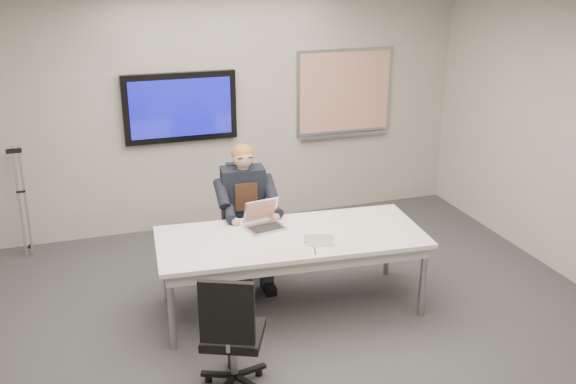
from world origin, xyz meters
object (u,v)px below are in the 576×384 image
object	(u,v)px
laptop	(264,220)
conference_table	(291,244)
seated_person	(248,229)
office_chair_far	(244,242)
office_chair_near	(233,352)

from	to	relation	value
laptop	conference_table	bearing A→B (deg)	-67.04
conference_table	seated_person	size ratio (longest dim) A/B	1.78
office_chair_far	office_chair_near	bearing A→B (deg)	-88.40
conference_table	seated_person	bearing A→B (deg)	112.90
conference_table	laptop	xyz separation A→B (m)	(-0.18, 0.27, 0.15)
office_chair_near	seated_person	xyz separation A→B (m)	(0.58, 1.67, 0.25)
conference_table	office_chair_far	distance (m)	1.01
seated_person	laptop	xyz separation A→B (m)	(0.04, -0.40, 0.24)
laptop	seated_person	bearing A→B (deg)	85.80
office_chair_far	laptop	distance (m)	0.83
conference_table	laptop	size ratio (longest dim) A/B	6.55
office_chair_far	seated_person	distance (m)	0.36
seated_person	office_chair_near	bearing A→B (deg)	-103.42
office_chair_near	seated_person	size ratio (longest dim) A/B	0.72
office_chair_near	laptop	size ratio (longest dim) A/B	2.63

